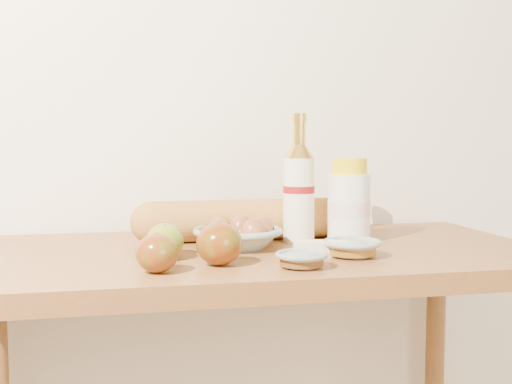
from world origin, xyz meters
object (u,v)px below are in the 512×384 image
bourbon_bottle (299,190)px  egg_bowl (238,235)px  baguette (254,219)px  table (253,307)px  cream_bottle (349,203)px

bourbon_bottle → egg_bowl: bearing=-141.0°
bourbon_bottle → baguette: size_ratio=0.51×
table → baguette: bearing=76.4°
bourbon_bottle → cream_bottle: bearing=9.8°
egg_bowl → baguette: bearing=60.6°
table → cream_bottle: cream_bottle is taller
cream_bottle → egg_bowl: 0.26m
cream_bottle → baguette: size_ratio=0.33×
table → bourbon_bottle: (0.12, 0.06, 0.24)m
egg_bowl → table: bearing=-27.2°
egg_bowl → baguette: baguette is taller
cream_bottle → baguette: bearing=146.1°
table → baguette: 0.21m
egg_bowl → cream_bottle: bearing=5.4°
bourbon_bottle → baguette: bourbon_bottle is taller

